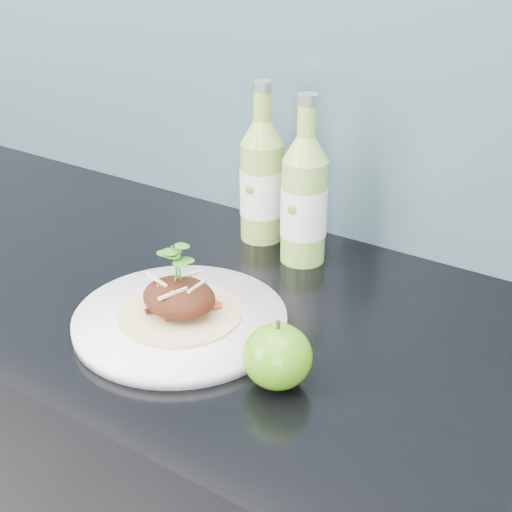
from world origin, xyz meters
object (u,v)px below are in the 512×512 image
object	(u,v)px
dinner_plate	(180,320)
green_apple	(278,356)
cider_bottle_right	(304,201)
cider_bottle_left	(262,181)

from	to	relation	value
dinner_plate	green_apple	bearing A→B (deg)	-11.68
green_apple	cider_bottle_right	size ratio (longest dim) A/B	0.34
cider_bottle_left	cider_bottle_right	world-z (taller)	same
cider_bottle_left	cider_bottle_right	distance (m)	0.10
green_apple	cider_bottle_left	bearing A→B (deg)	125.98
green_apple	cider_bottle_left	size ratio (longest dim) A/B	0.34
green_apple	cider_bottle_right	bearing A→B (deg)	115.26
cider_bottle_right	dinner_plate	bearing A→B (deg)	-83.26
green_apple	cider_bottle_left	world-z (taller)	cider_bottle_left
cider_bottle_left	green_apple	bearing A→B (deg)	-64.23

